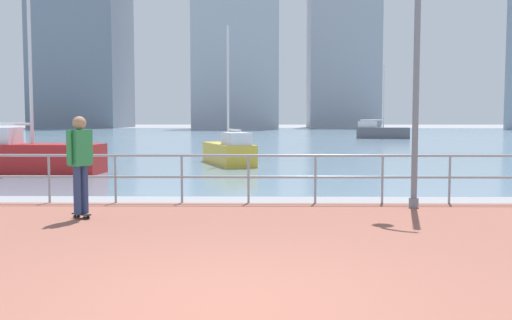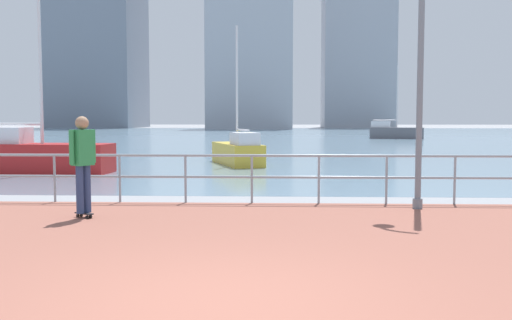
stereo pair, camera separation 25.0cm
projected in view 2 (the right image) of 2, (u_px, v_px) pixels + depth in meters
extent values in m
plane|color=gray|center=(272.00, 140.00, 45.28)|extent=(220.00, 220.00, 0.00)
cube|color=#935647|center=(241.00, 239.00, 8.32)|extent=(28.00, 7.11, 0.01)
cube|color=#6B899E|center=(273.00, 136.00, 56.70)|extent=(180.00, 88.00, 0.00)
cylinder|color=#8C99A3|center=(55.00, 178.00, 11.99)|extent=(0.05, 0.05, 1.00)
cylinder|color=#8C99A3|center=(120.00, 179.00, 11.94)|extent=(0.05, 0.05, 1.00)
cylinder|color=#8C99A3|center=(186.00, 179.00, 11.88)|extent=(0.05, 0.05, 1.00)
cylinder|color=#8C99A3|center=(252.00, 179.00, 11.83)|extent=(0.05, 0.05, 1.00)
cylinder|color=#8C99A3|center=(319.00, 180.00, 11.77)|extent=(0.05, 0.05, 1.00)
cylinder|color=#8C99A3|center=(386.00, 180.00, 11.72)|extent=(0.05, 0.05, 1.00)
cylinder|color=#8C99A3|center=(455.00, 180.00, 11.66)|extent=(0.05, 0.05, 1.00)
cylinder|color=#8C99A3|center=(252.00, 156.00, 11.79)|extent=(25.20, 0.06, 0.06)
cylinder|color=#8C99A3|center=(252.00, 177.00, 11.82)|extent=(25.20, 0.06, 0.06)
cylinder|color=slate|center=(418.00, 204.00, 11.13)|extent=(0.19, 0.19, 0.20)
cylinder|color=slate|center=(420.00, 89.00, 10.96)|extent=(0.12, 0.12, 4.67)
cylinder|color=black|center=(91.00, 217.00, 10.06)|extent=(0.07, 0.06, 0.06)
cylinder|color=black|center=(87.00, 217.00, 10.00)|extent=(0.07, 0.06, 0.06)
cylinder|color=black|center=(81.00, 215.00, 10.21)|extent=(0.07, 0.06, 0.06)
cylinder|color=black|center=(78.00, 216.00, 10.15)|extent=(0.07, 0.06, 0.06)
cube|color=black|center=(84.00, 213.00, 10.10)|extent=(0.40, 0.31, 0.02)
cylinder|color=navy|center=(87.00, 189.00, 10.13)|extent=(0.18, 0.18, 0.85)
cylinder|color=navy|center=(80.00, 190.00, 10.00)|extent=(0.18, 0.18, 0.85)
cube|color=#2D8C4C|center=(83.00, 147.00, 10.01)|extent=(0.39, 0.42, 0.64)
cylinder|color=#2D8C4C|center=(93.00, 146.00, 10.20)|extent=(0.12, 0.12, 0.60)
cylinder|color=#2D8C4C|center=(72.00, 147.00, 9.82)|extent=(0.12, 0.12, 0.60)
sphere|color=#A37A5B|center=(82.00, 123.00, 9.98)|extent=(0.24, 0.24, 0.24)
cube|color=#B21E1E|center=(43.00, 158.00, 18.35)|extent=(4.53, 1.68, 0.95)
cube|color=silver|center=(3.00, 135.00, 18.44)|extent=(1.66, 1.07, 0.53)
cylinder|color=silver|center=(40.00, 61.00, 18.12)|extent=(0.11, 0.11, 5.30)
cylinder|color=silver|center=(13.00, 124.00, 18.38)|extent=(2.00, 0.22, 0.08)
cube|color=gold|center=(237.00, 154.00, 21.77)|extent=(2.32, 3.94, 0.81)
cube|color=silver|center=(245.00, 139.00, 20.64)|extent=(1.21, 1.55, 0.45)
cylinder|color=silver|center=(237.00, 85.00, 21.57)|extent=(0.09, 0.09, 4.48)
cylinder|color=silver|center=(243.00, 130.00, 20.91)|extent=(0.62, 1.63, 0.07)
cube|color=#595960|center=(397.00, 133.00, 48.88)|extent=(4.70, 2.38, 0.96)
cube|color=silver|center=(381.00, 124.00, 49.19)|extent=(1.80, 1.32, 0.54)
cylinder|color=silver|center=(397.00, 96.00, 48.65)|extent=(0.11, 0.11, 5.35)
cylinder|color=silver|center=(385.00, 120.00, 49.06)|extent=(1.99, 0.54, 0.09)
cube|color=#A3A8B2|center=(250.00, 55.00, 93.46)|extent=(13.76, 11.99, 24.27)
cube|color=#A3A8B2|center=(358.00, 48.00, 104.74)|extent=(12.76, 10.27, 29.61)
cube|color=slate|center=(98.00, 26.00, 105.36)|extent=(15.23, 16.99, 38.05)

